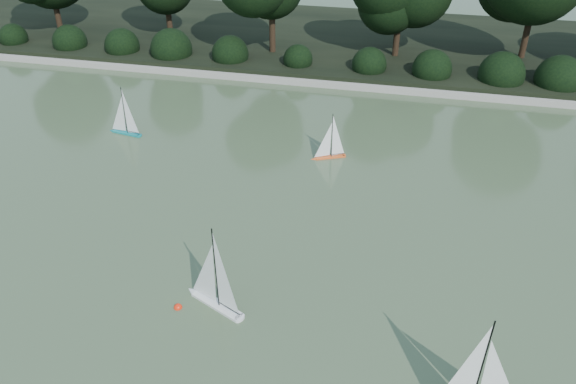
{
  "coord_description": "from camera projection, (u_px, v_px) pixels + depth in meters",
  "views": [
    {
      "loc": [
        1.53,
        -6.8,
        6.37
      ],
      "look_at": [
        -0.43,
        1.88,
        0.7
      ],
      "focal_mm": 35.0,
      "sensor_mm": 36.0,
      "label": 1
    }
  ],
  "objects": [
    {
      "name": "shrub_hedge",
      "position": [
        359.0,
        64.0,
        17.2
      ],
      "size": [
        29.1,
        1.1,
        1.1
      ],
      "color": "black",
      "rests_on": "ground"
    },
    {
      "name": "sailboat_teal",
      "position": [
        123.0,
        126.0,
        14.09
      ],
      "size": [
        0.97,
        0.31,
        1.33
      ],
      "color": "#0E7A7D",
      "rests_on": "ground"
    },
    {
      "name": "sailboat_orange",
      "position": [
        327.0,
        151.0,
        13.02
      ],
      "size": [
        0.82,
        0.46,
        1.17
      ],
      "color": "#F35B21",
      "rests_on": "ground"
    },
    {
      "name": "far_bank",
      "position": [
        369.0,
        43.0,
        19.91
      ],
      "size": [
        40.0,
        8.0,
        0.3
      ],
      "primitive_type": "cube",
      "color": "black",
      "rests_on": "ground"
    },
    {
      "name": "sailboat_white_a",
      "position": [
        212.0,
        291.0,
        8.9
      ],
      "size": [
        1.16,
        0.67,
        1.66
      ],
      "color": "white",
      "rests_on": "ground"
    },
    {
      "name": "ground",
      "position": [
        289.0,
        290.0,
        9.3
      ],
      "size": [
        80.0,
        80.0,
        0.0
      ],
      "primitive_type": "plane",
      "color": "#35472A",
      "rests_on": "ground"
    },
    {
      "name": "race_buoy",
      "position": [
        178.0,
        308.0,
        8.96
      ],
      "size": [
        0.13,
        0.13,
        0.13
      ],
      "primitive_type": "sphere",
      "color": "#FF290D",
      "rests_on": "ground"
    },
    {
      "name": "pond_coping",
      "position": [
        355.0,
        86.0,
        16.66
      ],
      "size": [
        40.0,
        0.35,
        0.18
      ],
      "primitive_type": "cube",
      "color": "gray",
      "rests_on": "ground"
    }
  ]
}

